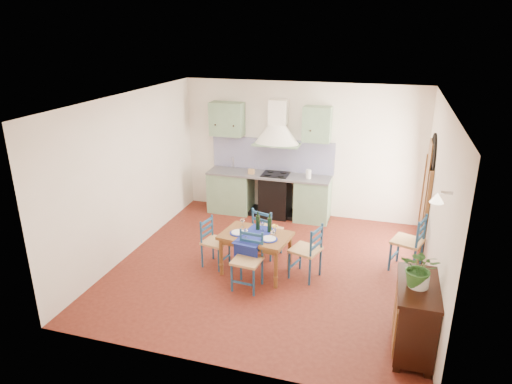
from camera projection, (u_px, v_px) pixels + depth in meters
The scene contains 13 objects.
floor at pixel (269, 266), 7.72m from camera, with size 5.00×5.00×0.00m, color #49160F.
back_wall at pixel (276, 167), 9.55m from camera, with size 5.00×0.96×2.80m.
right_wall at pixel (435, 203), 6.84m from camera, with size 0.26×5.00×2.80m.
left_wall at pixel (131, 175), 7.92m from camera, with size 0.04×5.00×2.80m, color white.
ceiling at pixel (270, 100), 6.76m from camera, with size 5.00×5.00×0.01m, color white.
dining_table at pixel (256, 239), 7.32m from camera, with size 1.18×0.91×1.01m.
chair_near at pixel (248, 260), 6.97m from camera, with size 0.45×0.45×0.90m.
chair_far at pixel (266, 231), 7.94m from camera, with size 0.53×0.53×0.91m.
chair_left at pixel (214, 242), 7.63m from camera, with size 0.46×0.46×0.83m.
chair_right at pixel (307, 251), 7.23m from camera, with size 0.54×0.54×0.92m.
chair_spare at pixel (410, 242), 7.44m from camera, with size 0.58×0.58×0.98m.
sideboard at pixel (415, 315), 5.57m from camera, with size 0.50×1.05×0.94m.
potted_plant at pixel (420, 268), 5.31m from camera, with size 0.44×0.38×0.49m, color #2F6428.
Camera 1 is at (1.74, -6.60, 3.83)m, focal length 32.00 mm.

